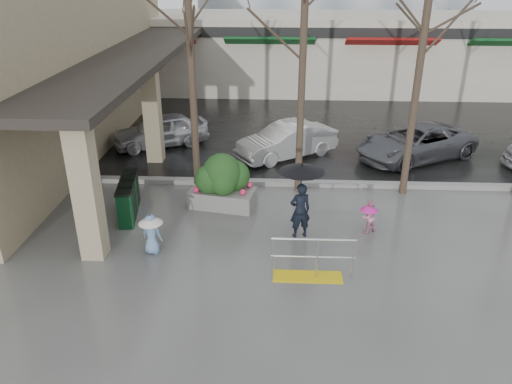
# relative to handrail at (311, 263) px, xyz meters

# --- Properties ---
(ground) EXTENTS (120.00, 120.00, 0.00)m
(ground) POSITION_rel_handrail_xyz_m (-1.36, 1.20, -0.38)
(ground) COLOR #51514F
(ground) RESTS_ON ground
(street_asphalt) EXTENTS (120.00, 36.00, 0.01)m
(street_asphalt) POSITION_rel_handrail_xyz_m (-1.36, 23.20, -0.37)
(street_asphalt) COLOR black
(street_asphalt) RESTS_ON ground
(curb) EXTENTS (120.00, 0.30, 0.15)m
(curb) POSITION_rel_handrail_xyz_m (-1.36, 5.20, -0.30)
(curb) COLOR gray
(curb) RESTS_ON ground
(near_building) EXTENTS (6.00, 18.00, 8.00)m
(near_building) POSITION_rel_handrail_xyz_m (-10.36, 9.20, 3.62)
(near_building) COLOR tan
(near_building) RESTS_ON ground
(canopy_slab) EXTENTS (2.80, 18.00, 0.25)m
(canopy_slab) POSITION_rel_handrail_xyz_m (-6.16, 9.20, 3.25)
(canopy_slab) COLOR #2D2823
(canopy_slab) RESTS_ON pillar_front
(pillar_front) EXTENTS (0.55, 0.55, 3.50)m
(pillar_front) POSITION_rel_handrail_xyz_m (-5.26, 0.70, 1.37)
(pillar_front) COLOR tan
(pillar_front) RESTS_ON ground
(pillar_back) EXTENTS (0.55, 0.55, 3.50)m
(pillar_back) POSITION_rel_handrail_xyz_m (-5.26, 7.20, 1.37)
(pillar_back) COLOR tan
(pillar_back) RESTS_ON ground
(storefront_row) EXTENTS (34.00, 6.74, 4.00)m
(storefront_row) POSITION_rel_handrail_xyz_m (0.64, 19.17, 1.64)
(storefront_row) COLOR beige
(storefront_row) RESTS_ON ground
(handrail) EXTENTS (1.90, 0.50, 1.03)m
(handrail) POSITION_rel_handrail_xyz_m (0.00, 0.00, 0.00)
(handrail) COLOR yellow
(handrail) RESTS_ON ground
(tree_west) EXTENTS (3.20, 3.20, 6.80)m
(tree_west) POSITION_rel_handrail_xyz_m (-3.36, 4.80, 4.71)
(tree_west) COLOR #382B21
(tree_west) RESTS_ON ground
(tree_midwest) EXTENTS (3.20, 3.20, 7.00)m
(tree_midwest) POSITION_rel_handrail_xyz_m (-0.16, 4.80, 4.86)
(tree_midwest) COLOR #382B21
(tree_midwest) RESTS_ON ground
(tree_mideast) EXTENTS (3.20, 3.20, 6.50)m
(tree_mideast) POSITION_rel_handrail_xyz_m (3.14, 4.80, 4.48)
(tree_mideast) COLOR #382B21
(tree_mideast) RESTS_ON ground
(woman) EXTENTS (1.17, 1.17, 2.08)m
(woman) POSITION_rel_handrail_xyz_m (-0.20, 1.89, 0.91)
(woman) COLOR black
(woman) RESTS_ON ground
(child_pink) EXTENTS (0.56, 0.53, 0.92)m
(child_pink) POSITION_rel_handrail_xyz_m (1.64, 2.21, 0.15)
(child_pink) COLOR pink
(child_pink) RESTS_ON ground
(child_blue) EXTENTS (0.60, 0.60, 1.05)m
(child_blue) POSITION_rel_handrail_xyz_m (-3.87, 0.89, 0.25)
(child_blue) COLOR #6C91C0
(child_blue) RESTS_ON ground
(planter) EXTENTS (2.03, 1.29, 1.65)m
(planter) POSITION_rel_handrail_xyz_m (-2.41, 3.59, 0.41)
(planter) COLOR slate
(planter) RESTS_ON ground
(news_boxes) EXTENTS (0.72, 1.93, 1.05)m
(news_boxes) POSITION_rel_handrail_xyz_m (-5.03, 2.91, 0.15)
(news_boxes) COLOR #0D3B1C
(news_boxes) RESTS_ON ground
(car_a) EXTENTS (3.97, 2.98, 1.26)m
(car_a) POSITION_rel_handrail_xyz_m (-5.43, 8.79, 0.25)
(car_a) COLOR silver
(car_a) RESTS_ON ground
(car_b) EXTENTS (3.92, 3.24, 1.26)m
(car_b) POSITION_rel_handrail_xyz_m (-0.50, 7.79, 0.25)
(car_b) COLOR white
(car_b) RESTS_ON ground
(car_c) EXTENTS (4.98, 4.01, 1.26)m
(car_c) POSITION_rel_handrail_xyz_m (4.20, 7.84, 0.25)
(car_c) COLOR #56585E
(car_c) RESTS_ON ground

